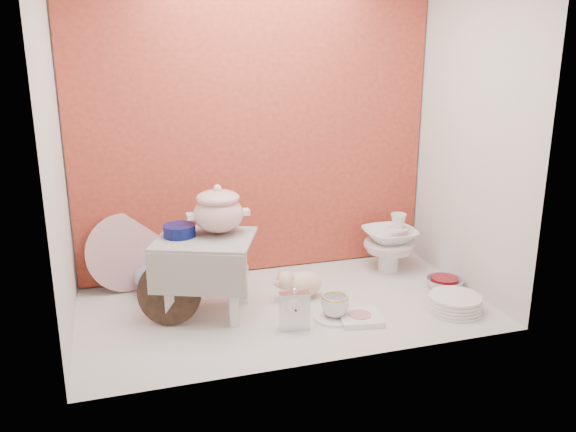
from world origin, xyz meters
The scene contains 17 objects.
ground centered at (0.00, 0.00, 0.00)m, with size 1.80×1.80×0.00m, color silver.
niche_shell centered at (0.00, 0.18, 0.93)m, with size 1.86×1.03×1.53m.
step_stool centered at (-0.34, 0.05, 0.17)m, with size 0.41×0.35×0.35m, color silver, non-canonical shape.
soup_tureen centered at (-0.27, 0.09, 0.46)m, with size 0.26×0.26×0.22m, color white, non-canonical shape.
cobalt_bowl centered at (-0.44, 0.10, 0.37)m, with size 0.14×0.14×0.05m, color #0A114E.
floral_platter centered at (-0.66, 0.43, 0.18)m, with size 0.37×0.12×0.37m, color silver, non-canonical shape.
blue_white_vase centered at (-0.52, 0.33, 0.12)m, with size 0.22×0.22×0.23m, color white.
lacquer_tray centered at (-0.51, 0.00, 0.13)m, with size 0.28×0.09×0.27m, color black, non-canonical shape.
mantel_clock centered at (-0.02, -0.21, 0.09)m, with size 0.12×0.04×0.18m, color silver.
plush_pig centered at (0.11, 0.08, 0.07)m, with size 0.23×0.16×0.14m, color beige.
teacup_saucer centered at (0.17, -0.17, 0.01)m, with size 0.18×0.18×0.01m, color white.
gold_rim_teacup centered at (0.17, -0.17, 0.06)m, with size 0.12×0.12×0.09m, color white.
lattice_dish centered at (0.27, -0.22, 0.01)m, with size 0.18×0.18×0.02m, color white.
dinner_plate_stack centered at (0.70, -0.26, 0.04)m, with size 0.25×0.25×0.07m, color white.
crystal_bowl centered at (0.79, -0.03, 0.03)m, with size 0.17×0.17×0.05m, color silver.
clear_glass_vase centered at (0.65, 0.29, 0.09)m, with size 0.09×0.09×0.18m, color silver.
porcelain_tower centered at (0.65, 0.28, 0.15)m, with size 0.27×0.27×0.31m, color white, non-canonical shape.
Camera 1 is at (-0.71, -2.34, 1.15)m, focal length 37.10 mm.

